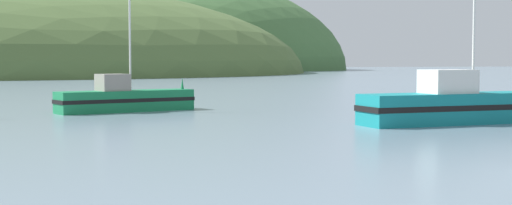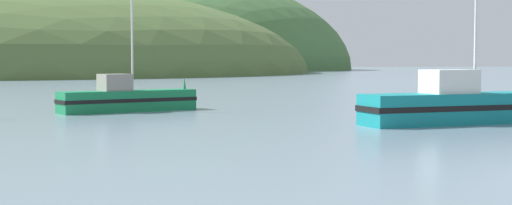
% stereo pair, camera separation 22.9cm
% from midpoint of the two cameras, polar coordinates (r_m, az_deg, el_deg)
% --- Properties ---
extents(hill_mid_right, '(115.38, 92.31, 59.48)m').
position_cam_midpoint_polar(hill_mid_right, '(224.40, -6.67, 2.62)').
color(hill_mid_right, '#47703D').
rests_on(hill_mid_right, ground).
extents(fishing_boat_teal, '(11.58, 3.00, 8.05)m').
position_cam_midpoint_polar(fishing_boat_teal, '(35.95, 16.92, -0.21)').
color(fishing_boat_teal, '#147F84').
rests_on(fishing_boat_teal, ground).
extents(fishing_boat_green, '(8.58, 4.24, 7.11)m').
position_cam_midpoint_polar(fishing_boat_green, '(43.03, -10.23, 0.31)').
color(fishing_boat_green, '#197A47').
rests_on(fishing_boat_green, ground).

